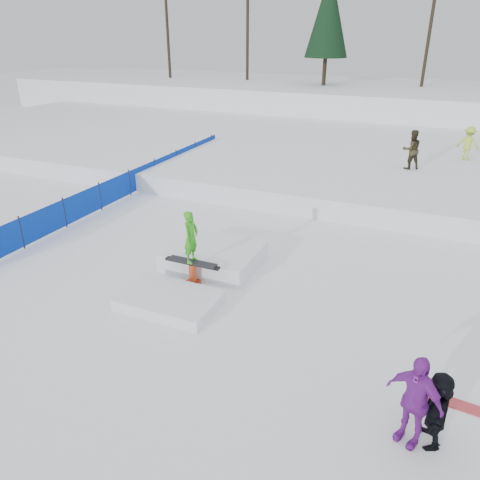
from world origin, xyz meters
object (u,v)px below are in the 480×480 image
at_px(walker_olive, 411,150).
at_px(jib_rail_feature, 203,265).
at_px(safety_fence, 130,183).
at_px(spectator_dark, 436,409).
at_px(spectator_purple, 414,400).
at_px(walker_ygreen, 468,143).

bearing_deg(walker_olive, jib_rail_feature, 37.49).
distance_m(safety_fence, spectator_dark, 15.02).
relative_size(safety_fence, spectator_purple, 9.31).
bearing_deg(jib_rail_feature, safety_fence, 140.40).
xyz_separation_m(safety_fence, spectator_purple, (11.91, -8.79, 0.31)).
bearing_deg(safety_fence, spectator_purple, -36.42).
bearing_deg(spectator_dark, walker_ygreen, 168.76).
distance_m(safety_fence, walker_olive, 12.08).
xyz_separation_m(safety_fence, walker_ygreen, (12.75, 8.54, 1.02)).
bearing_deg(walker_olive, walker_ygreen, -160.88).
xyz_separation_m(walker_olive, jib_rail_feature, (-4.47, -10.87, -1.34)).
xyz_separation_m(safety_fence, walker_olive, (10.48, 5.90, 1.09)).
height_order(safety_fence, spectator_dark, spectator_dark).
relative_size(walker_olive, jib_rail_feature, 0.38).
relative_size(safety_fence, jib_rail_feature, 3.64).
xyz_separation_m(spectator_purple, spectator_dark, (0.36, 0.14, -0.16)).
bearing_deg(spectator_purple, walker_ygreen, 112.64).
bearing_deg(walker_ygreen, safety_fence, 48.84).
relative_size(safety_fence, walker_ygreen, 10.42).
bearing_deg(jib_rail_feature, walker_ygreen, 63.50).
bearing_deg(jib_rail_feature, walker_olive, 67.67).
bearing_deg(safety_fence, walker_olive, 29.36).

